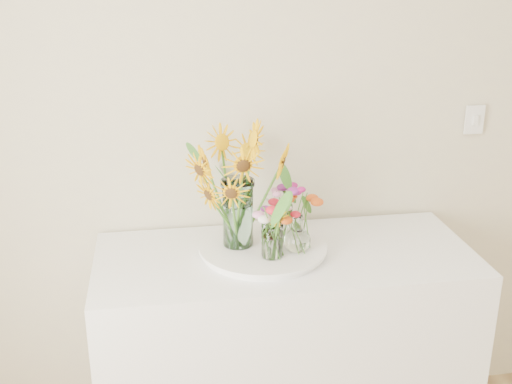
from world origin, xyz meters
TOP-DOWN VIEW (x-y plane):
  - counter at (-0.30, 1.93)m, footprint 1.40×0.60m
  - tray at (-0.39, 1.95)m, footprint 0.45×0.45m
  - mason_jar at (-0.48, 1.97)m, footprint 0.13×0.13m
  - sunflower_bouquet at (-0.48, 1.97)m, footprint 0.76×0.76m
  - small_vase_a at (-0.37, 1.86)m, footprint 0.09×0.09m
  - wildflower_posy_a at (-0.37, 1.86)m, footprint 0.17×0.17m
  - small_vase_b at (-0.27, 1.90)m, footprint 0.13×0.13m
  - wildflower_posy_b at (-0.27, 1.90)m, footprint 0.23×0.23m
  - small_vase_c at (-0.29, 2.06)m, footprint 0.08×0.08m
  - wildflower_posy_c at (-0.29, 2.06)m, footprint 0.19×0.19m

SIDE VIEW (x-z plane):
  - counter at x=-0.30m, z-range 0.00..0.90m
  - tray at x=-0.39m, z-range 0.90..0.92m
  - small_vase_c at x=-0.29m, z-range 0.93..1.04m
  - small_vase_a at x=-0.37m, z-range 0.93..1.06m
  - small_vase_b at x=-0.27m, z-range 0.93..1.07m
  - wildflower_posy_c at x=-0.29m, z-range 0.93..1.13m
  - wildflower_posy_a at x=-0.37m, z-range 0.93..1.15m
  - wildflower_posy_b at x=-0.27m, z-range 0.93..1.16m
  - mason_jar at x=-0.48m, z-range 0.93..1.19m
  - sunflower_bouquet at x=-0.48m, z-range 0.93..1.39m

